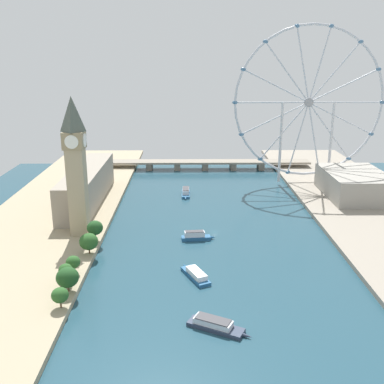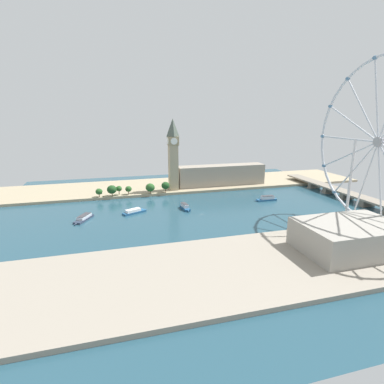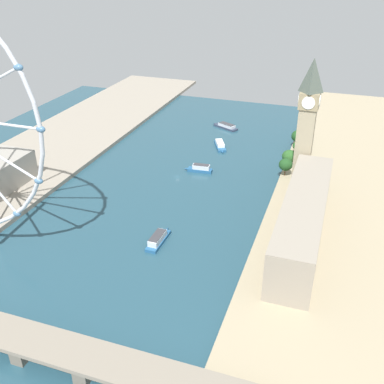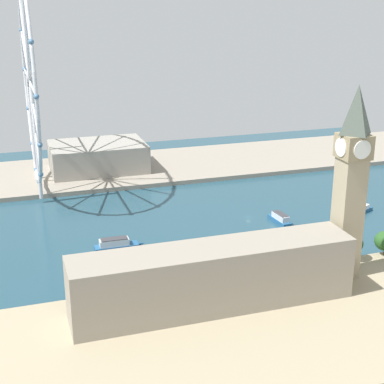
{
  "view_description": "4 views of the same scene",
  "coord_description": "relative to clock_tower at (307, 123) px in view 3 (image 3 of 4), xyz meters",
  "views": [
    {
      "loc": [
        -18.57,
        -280.81,
        112.53
      ],
      "look_at": [
        -14.83,
        69.12,
        7.0
      ],
      "focal_mm": 41.95,
      "sensor_mm": 36.0,
      "label": 1
    },
    {
      "loc": [
        277.96,
        -88.11,
        95.38
      ],
      "look_at": [
        -19.52,
        -4.69,
        16.25
      ],
      "focal_mm": 28.49,
      "sensor_mm": 36.0,
      "label": 2
    },
    {
      "loc": [
        -108.24,
        280.23,
        147.49
      ],
      "look_at": [
        -23.53,
        34.47,
        8.67
      ],
      "focal_mm": 42.15,
      "sensor_mm": 36.0,
      "label": 3
    },
    {
      "loc": [
        -298.8,
        132.4,
        125.66
      ],
      "look_at": [
        16.27,
        30.09,
        13.96
      ],
      "focal_mm": 54.58,
      "sensor_mm": 36.0,
      "label": 4
    }
  ],
  "objects": [
    {
      "name": "parliament_block",
      "position": [
        -9.28,
        67.1,
        -32.09
      ],
      "size": [
        22.0,
        118.2,
        26.65
      ],
      "primitive_type": "cube",
      "color": "gray",
      "rests_on": "riverbank_left"
    },
    {
      "name": "tour_boat_2",
      "position": [
        73.27,
        -56.19,
        -46.53
      ],
      "size": [
        16.05,
        26.62,
        4.5
      ],
      "rotation": [
        0.0,
        0.0,
        2.01
      ],
      "color": "#235684",
      "rests_on": "ground_plane"
    },
    {
      "name": "riverbank_left",
      "position": [
        -30.08,
        9.66,
        -46.92
      ],
      "size": [
        90.0,
        520.0,
        3.0
      ],
      "primitive_type": "cube",
      "color": "tan",
      "rests_on": "ground_plane"
    },
    {
      "name": "clock_tower",
      "position": [
        0.0,
        0.0,
        0.0
      ],
      "size": [
        13.48,
        13.48,
        87.55
      ],
      "color": "tan",
      "rests_on": "riverbank_left"
    },
    {
      "name": "ground_plane",
      "position": [
        87.64,
        9.66,
        -48.42
      ],
      "size": [
        405.44,
        405.44,
        0.0
      ],
      "primitive_type": "plane",
      "color": "#234756"
    },
    {
      "name": "tour_boat_1",
      "position": [
        67.69,
        93.39,
        -46.01
      ],
      "size": [
        6.85,
        26.96,
        5.74
      ],
      "rotation": [
        0.0,
        0.0,
        4.7
      ],
      "color": "#235684",
      "rests_on": "ground_plane"
    },
    {
      "name": "tour_boat_0",
      "position": [
        74.45,
        -4.37,
        -45.9
      ],
      "size": [
        21.97,
        7.06,
        5.99
      ],
      "rotation": [
        0.0,
        0.0,
        0.09
      ],
      "color": "#235684",
      "rests_on": "ground_plane"
    },
    {
      "name": "river_bridge",
      "position": [
        87.64,
        185.1,
        -41.93
      ],
      "size": [
        217.44,
        17.22,
        8.79
      ],
      "color": "gray",
      "rests_on": "ground_plane"
    },
    {
      "name": "tree_row_embankment",
      "position": [
        11.07,
        -50.3,
        -37.85
      ],
      "size": [
        12.88,
        86.27,
        13.11
      ],
      "color": "#513823",
      "rests_on": "riverbank_left"
    },
    {
      "name": "riverbank_right",
      "position": [
        205.36,
        9.66,
        -46.92
      ],
      "size": [
        90.0,
        520.0,
        3.0
      ],
      "primitive_type": "cube",
      "color": "gray",
      "rests_on": "ground_plane"
    },
    {
      "name": "tour_boat_3",
      "position": [
        80.85,
        -103.09,
        -46.43
      ],
      "size": [
        27.99,
        17.74,
        4.74
      ],
      "rotation": [
        0.0,
        0.0,
        5.81
      ],
      "color": "#2D384C",
      "rests_on": "ground_plane"
    }
  ]
}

